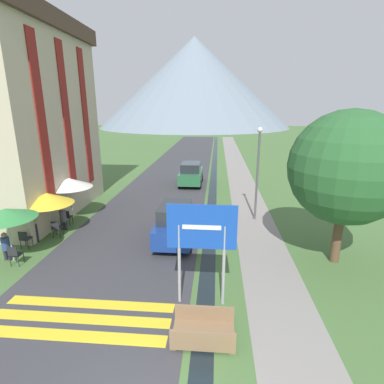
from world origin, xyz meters
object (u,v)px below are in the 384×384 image
person_standing_terrace (33,222)px  tree_by_path (347,168)px  streetlamp (258,166)px  parked_car_far (191,174)px  cafe_chair_nearest (15,254)px  road_sign (202,237)px  cafe_chair_far_left (67,216)px  hotel_building (21,112)px  cafe_umbrella_rear_white (69,183)px  cafe_umbrella_front_green (6,214)px  parked_car_near (176,223)px  person_seated_far (63,217)px  cafe_chair_middle (56,227)px  footbridge (203,331)px  person_seated_near (6,245)px  cafe_umbrella_middle_yellow (47,198)px  cafe_chair_near_right (25,238)px

person_standing_terrace → tree_by_path: 13.65m
streetlamp → tree_by_path: (2.69, -4.62, 0.87)m
parked_car_far → cafe_chair_nearest: parked_car_far is taller
road_sign → cafe_chair_far_left: 9.76m
hotel_building → road_sign: hotel_building is taller
road_sign → parked_car_far: 15.42m
tree_by_path → cafe_chair_far_left: bearing=167.6°
hotel_building → cafe_chair_far_left: (2.96, -1.92, -5.35)m
cafe_umbrella_rear_white → streetlamp: (10.32, 0.77, 0.94)m
cafe_umbrella_rear_white → cafe_chair_far_left: bearing=-79.1°
hotel_building → parked_car_far: hotel_building is taller
cafe_umbrella_front_green → person_standing_terrace: bearing=93.9°
road_sign → parked_car_near: (-1.45, 4.61, -1.40)m
person_seated_far → tree_by_path: (12.70, -2.25, 3.22)m
cafe_chair_middle → streetlamp: streetlamp is taller
footbridge → person_seated_near: person_seated_near is taller
person_standing_terrace → streetlamp: size_ratio=0.34×
footbridge → parked_car_near: bearing=104.5°
parked_car_far → person_seated_far: bearing=-120.2°
cafe_umbrella_middle_yellow → person_standing_terrace: (-0.37, -0.76, -0.91)m
parked_car_near → person_seated_near: parked_car_near is taller
parked_car_near → cafe_chair_nearest: bearing=-154.6°
cafe_umbrella_front_green → person_standing_terrace: size_ratio=1.34×
parked_car_far → road_sign: bearing=-83.8°
person_seated_near → cafe_chair_nearest: bearing=-32.7°
cafe_umbrella_middle_yellow → hotel_building: bearing=130.8°
streetlamp → tree_by_path: bearing=-59.8°
cafe_chair_near_right → cafe_umbrella_middle_yellow: (0.40, 1.46, 1.40)m
parked_car_near → streetlamp: (4.08, 3.18, 2.13)m
cafe_chair_nearest → cafe_umbrella_middle_yellow: size_ratio=0.35×
cafe_chair_near_right → person_seated_near: bearing=-109.3°
person_seated_near → streetlamp: streetlamp is taller
footbridge → cafe_chair_nearest: bearing=156.7°
hotel_building → cafe_chair_near_right: size_ratio=12.77×
road_sign → footbridge: bearing=-84.6°
cafe_chair_nearest → cafe_chair_far_left: size_ratio=1.00×
footbridge → streetlamp: (2.48, 9.35, 2.81)m
cafe_chair_nearest → person_seated_near: 0.79m
hotel_building → cafe_umbrella_middle_yellow: size_ratio=4.47×
cafe_chair_nearest → cafe_chair_near_right: (-0.53, 1.46, 0.00)m
cafe_umbrella_middle_yellow → cafe_umbrella_rear_white: (-0.05, 2.36, 0.18)m
cafe_chair_near_right → person_seated_near: person_seated_near is taller
footbridge → parked_car_near: parked_car_near is taller
cafe_umbrella_middle_yellow → person_seated_near: size_ratio=1.98×
hotel_building → cafe_umbrella_front_green: bearing=-66.1°
cafe_umbrella_front_green → tree_by_path: bearing=4.5°
road_sign → cafe_umbrella_rear_white: bearing=137.6°
footbridge → hotel_building: bearing=138.2°
person_standing_terrace → parked_car_near: bearing=6.2°
footbridge → person_seated_far: size_ratio=1.36×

